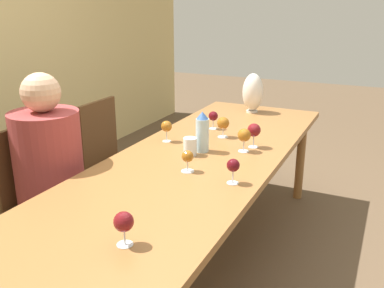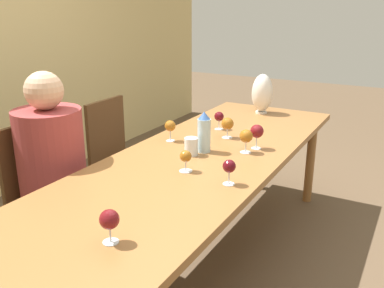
% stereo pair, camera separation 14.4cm
% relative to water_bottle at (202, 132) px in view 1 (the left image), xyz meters
% --- Properties ---
extents(ground_plane, '(14.00, 14.00, 0.00)m').
position_rel_water_bottle_xyz_m(ground_plane, '(-0.12, -0.01, -0.86)').
color(ground_plane, brown).
extents(dining_table, '(2.82, 0.91, 0.74)m').
position_rel_water_bottle_xyz_m(dining_table, '(-0.12, -0.01, -0.18)').
color(dining_table, '#936033').
rests_on(dining_table, ground_plane).
extents(water_bottle, '(0.08, 0.08, 0.25)m').
position_rel_water_bottle_xyz_m(water_bottle, '(0.00, 0.00, 0.00)').
color(water_bottle, '#ADCCD6').
rests_on(water_bottle, dining_table).
extents(water_tumbler, '(0.08, 0.08, 0.10)m').
position_rel_water_bottle_xyz_m(water_tumbler, '(-0.09, 0.04, -0.07)').
color(water_tumbler, silver).
rests_on(water_tumbler, dining_table).
extents(vase, '(0.17, 0.17, 0.32)m').
position_rel_water_bottle_xyz_m(vase, '(1.06, 0.03, 0.04)').
color(vase, silver).
rests_on(vase, dining_table).
extents(wine_glass_0, '(0.08, 0.08, 0.14)m').
position_rel_water_bottle_xyz_m(wine_glass_0, '(0.32, -0.01, -0.03)').
color(wine_glass_0, silver).
rests_on(wine_glass_0, dining_table).
extents(wine_glass_1, '(0.07, 0.07, 0.13)m').
position_rel_water_bottle_xyz_m(wine_glass_1, '(0.47, 0.13, -0.03)').
color(wine_glass_1, silver).
rests_on(wine_glass_1, dining_table).
extents(wine_glass_2, '(0.08, 0.08, 0.14)m').
position_rel_water_bottle_xyz_m(wine_glass_2, '(0.10, -0.23, -0.02)').
color(wine_glass_2, silver).
rests_on(wine_glass_2, dining_table).
extents(wine_glass_3, '(0.08, 0.08, 0.13)m').
position_rel_water_bottle_xyz_m(wine_glass_3, '(-1.08, -0.17, -0.03)').
color(wine_glass_3, silver).
rests_on(wine_glass_3, dining_table).
extents(wine_glass_4, '(0.07, 0.07, 0.14)m').
position_rel_water_bottle_xyz_m(wine_glass_4, '(0.08, 0.28, -0.02)').
color(wine_glass_4, silver).
rests_on(wine_glass_4, dining_table).
extents(wine_glass_5, '(0.07, 0.07, 0.12)m').
position_rel_water_bottle_xyz_m(wine_glass_5, '(-0.33, -0.06, -0.04)').
color(wine_glass_5, silver).
rests_on(wine_glass_5, dining_table).
extents(wine_glass_6, '(0.08, 0.08, 0.15)m').
position_rel_water_bottle_xyz_m(wine_glass_6, '(0.20, -0.26, -0.01)').
color(wine_glass_6, silver).
rests_on(wine_glass_6, dining_table).
extents(wine_glass_7, '(0.07, 0.07, 0.13)m').
position_rel_water_bottle_xyz_m(wine_glass_7, '(-0.37, -0.33, -0.03)').
color(wine_glass_7, silver).
rests_on(wine_glass_7, dining_table).
extents(chair_near, '(0.44, 0.44, 0.93)m').
position_rel_water_bottle_xyz_m(chair_near, '(-0.54, 0.77, -0.35)').
color(chair_near, brown).
rests_on(chair_near, ground_plane).
extents(chair_far, '(0.44, 0.44, 0.93)m').
position_rel_water_bottle_xyz_m(chair_far, '(0.18, 0.77, -0.35)').
color(chair_far, brown).
rests_on(chair_far, ground_plane).
extents(person_near, '(0.38, 0.38, 1.25)m').
position_rel_water_bottle_xyz_m(person_near, '(-0.54, 0.69, -0.20)').
color(person_near, '#2D2D38').
rests_on(person_near, ground_plane).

